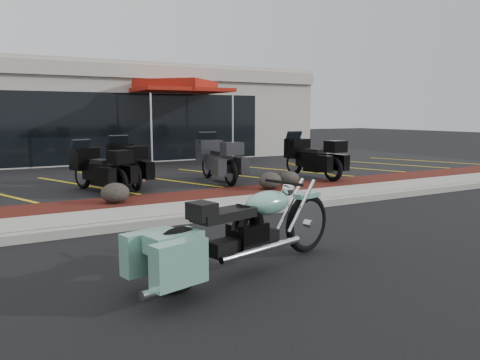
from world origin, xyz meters
TOP-DOWN VIEW (x-y plane):
  - ground at (0.00, 0.00)m, footprint 90.00×90.00m
  - curb at (0.00, 0.90)m, footprint 24.00×0.25m
  - sidewalk at (0.00, 1.60)m, footprint 24.00×1.20m
  - mulch_bed at (0.00, 2.80)m, footprint 24.00×1.20m
  - upper_lot at (0.00, 8.20)m, footprint 26.00×9.60m
  - dealership_building at (0.00, 14.47)m, footprint 18.00×8.16m
  - boulder_left at (-2.10, 2.66)m, footprint 0.60×0.50m
  - boulder_mid at (1.73, 2.63)m, footprint 0.60×0.50m
  - boulder_right at (2.48, 2.86)m, footprint 0.53×0.44m
  - hero_cruiser at (-0.45, -1.74)m, footprint 3.33×1.59m
  - touring_black_front at (-2.32, 4.97)m, footprint 1.49×2.29m
  - touring_black_mid at (-1.23, 5.61)m, footprint 0.89×2.25m
  - touring_grey at (1.24, 5.23)m, footprint 1.07×2.40m
  - touring_black_rear at (3.88, 4.62)m, footprint 1.04×2.38m
  - traffic_cone at (-1.12, 7.72)m, footprint 0.36×0.36m
  - popup_canopy at (2.16, 9.88)m, footprint 4.44×4.44m

SIDE VIEW (x-z plane):
  - ground at x=0.00m, z-range 0.00..0.00m
  - curb at x=0.00m, z-range 0.00..0.15m
  - sidewalk at x=0.00m, z-range 0.00..0.15m
  - upper_lot at x=0.00m, z-range 0.00..0.15m
  - mulch_bed at x=0.00m, z-range 0.00..0.16m
  - boulder_right at x=2.48m, z-range 0.16..0.54m
  - traffic_cone at x=-1.12m, z-range 0.15..0.55m
  - boulder_mid at x=1.73m, z-range 0.16..0.58m
  - boulder_left at x=-2.10m, z-range 0.16..0.58m
  - hero_cruiser at x=-0.45m, z-range 0.00..1.13m
  - touring_black_front at x=-2.32m, z-range 0.15..1.39m
  - touring_black_mid at x=-1.23m, z-range 0.15..1.45m
  - touring_black_rear at x=3.88m, z-range 0.15..1.50m
  - touring_grey at x=1.24m, z-range 0.15..1.51m
  - dealership_building at x=0.00m, z-range 0.01..4.01m
  - popup_canopy at x=2.16m, z-range 1.43..4.55m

